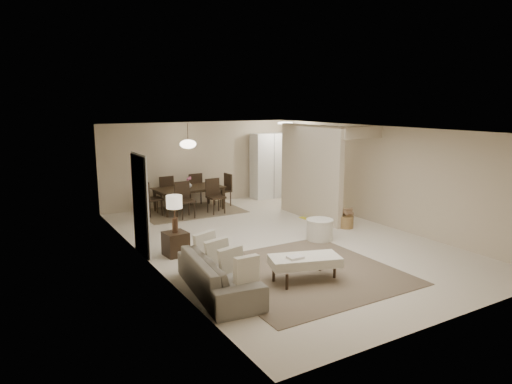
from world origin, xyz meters
TOP-DOWN VIEW (x-y plane):
  - floor at (0.00, 0.00)m, footprint 9.00×9.00m
  - ceiling at (0.00, 0.00)m, footprint 9.00×9.00m
  - back_wall at (0.00, 4.50)m, footprint 6.00×0.00m
  - left_wall at (-3.00, 0.00)m, footprint 0.00×9.00m
  - right_wall at (3.00, 0.00)m, footprint 0.00×9.00m
  - partition at (1.80, 1.25)m, footprint 0.15×2.50m
  - doorway at (-2.97, 0.60)m, footprint 0.04×0.90m
  - pantry_cabinet at (2.35, 4.15)m, footprint 1.20×0.55m
  - flush_light at (2.30, 3.20)m, footprint 0.44×0.44m
  - living_rug at (-0.73, -1.94)m, footprint 3.20×3.20m
  - sofa at (-2.45, -1.94)m, footprint 2.20×1.06m
  - ottoman_bench at (-0.93, -2.24)m, footprint 1.33×0.90m
  - side_table at (-2.40, 0.17)m, footprint 0.48×0.48m
  - table_lamp at (-2.40, 0.17)m, footprint 0.32×0.32m
  - round_pouf at (0.79, -0.47)m, footprint 0.61×0.61m
  - wicker_basket at (2.00, 0.00)m, footprint 0.41×0.41m
  - dining_rug at (-0.65, 3.70)m, footprint 2.80×2.10m
  - dining_table at (-0.65, 3.70)m, footprint 1.99×1.18m
  - dining_chairs at (-0.65, 3.70)m, footprint 2.63×1.96m
  - vase at (-0.65, 3.70)m, footprint 0.17×0.17m
  - yellow_mat at (2.02, 1.20)m, footprint 0.87×0.55m
  - pendant_light at (-0.65, 3.70)m, footprint 0.46×0.46m

SIDE VIEW (x-z plane):
  - floor at x=0.00m, z-range 0.00..0.00m
  - living_rug at x=-0.73m, z-range 0.00..0.01m
  - dining_rug at x=-0.65m, z-range 0.00..0.01m
  - yellow_mat at x=2.02m, z-range 0.00..0.01m
  - wicker_basket at x=2.00m, z-range 0.00..0.30m
  - round_pouf at x=0.79m, z-range 0.00..0.48m
  - side_table at x=-2.40m, z-range 0.00..0.49m
  - sofa at x=-2.45m, z-range 0.00..0.62m
  - dining_table at x=-0.65m, z-range 0.00..0.68m
  - ottoman_bench at x=-0.93m, z-range 0.13..0.57m
  - dining_chairs at x=-0.65m, z-range 0.00..0.97m
  - vase at x=-0.65m, z-range 0.68..0.84m
  - doorway at x=-2.97m, z-range 0.00..2.04m
  - table_lamp at x=-2.40m, z-range 0.67..1.43m
  - pantry_cabinet at x=2.35m, z-range 0.00..2.10m
  - back_wall at x=0.00m, z-range -1.75..4.25m
  - left_wall at x=-3.00m, z-range -3.25..5.75m
  - right_wall at x=3.00m, z-range -3.25..5.75m
  - partition at x=1.80m, z-range 0.00..2.50m
  - pendant_light at x=-0.65m, z-range 1.57..2.27m
  - flush_light at x=2.30m, z-range 2.44..2.48m
  - ceiling at x=0.00m, z-range 2.50..2.50m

